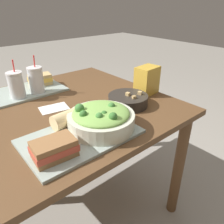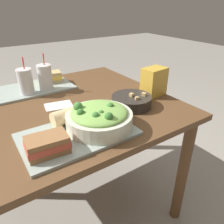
{
  "view_description": "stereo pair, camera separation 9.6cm",
  "coord_description": "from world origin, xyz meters",
  "views": [
    {
      "loc": [
        -0.42,
        -0.93,
        1.21
      ],
      "look_at": [
        0.13,
        -0.28,
        0.77
      ],
      "focal_mm": 35.0,
      "sensor_mm": 36.0,
      "label": 1
    },
    {
      "loc": [
        -0.34,
        -0.98,
        1.21
      ],
      "look_at": [
        0.13,
        -0.28,
        0.77
      ],
      "focal_mm": 35.0,
      "sensor_mm": 36.0,
      "label": 2
    }
  ],
  "objects": [
    {
      "name": "ground_plane",
      "position": [
        0.0,
        0.0,
        0.0
      ],
      "size": [
        12.0,
        12.0,
        0.0
      ],
      "primitive_type": "plane",
      "color": "gray"
    },
    {
      "name": "dining_table",
      "position": [
        0.0,
        0.0,
        0.63
      ],
      "size": [
        1.13,
        0.98,
        0.73
      ],
      "color": "brown",
      "rests_on": "ground_plane"
    },
    {
      "name": "tray_near",
      "position": [
        -0.05,
        -0.3,
        0.73
      ],
      "size": [
        0.45,
        0.28,
        0.01
      ],
      "color": "#99A89E",
      "rests_on": "dining_table"
    },
    {
      "name": "tray_far",
      "position": [
        -0.05,
        0.31,
        0.73
      ],
      "size": [
        0.45,
        0.28,
        0.01
      ],
      "color": "#99A89E",
      "rests_on": "dining_table"
    },
    {
      "name": "salad_bowl",
      "position": [
        0.05,
        -0.3,
        0.78
      ],
      "size": [
        0.27,
        0.27,
        0.11
      ],
      "color": "beige",
      "rests_on": "tray_near"
    },
    {
      "name": "soup_bowl",
      "position": [
        0.3,
        -0.2,
        0.76
      ],
      "size": [
        0.2,
        0.2,
        0.07
      ],
      "color": "#2D2823",
      "rests_on": "dining_table"
    },
    {
      "name": "sandwich_near",
      "position": [
        -0.19,
        -0.35,
        0.77
      ],
      "size": [
        0.15,
        0.1,
        0.06
      ],
      "rotation": [
        0.0,
        0.0,
        -0.08
      ],
      "color": "olive",
      "rests_on": "tray_near"
    },
    {
      "name": "baguette_near",
      "position": [
        -0.03,
        -0.2,
        0.77
      ],
      "size": [
        0.18,
        0.08,
        0.07
      ],
      "rotation": [
        0.0,
        0.0,
        1.66
      ],
      "color": "#DBBC84",
      "rests_on": "tray_near"
    },
    {
      "name": "sandwich_far",
      "position": [
        0.07,
        0.35,
        0.77
      ],
      "size": [
        0.15,
        0.11,
        0.06
      ],
      "rotation": [
        0.0,
        0.0,
        -0.18
      ],
      "color": "tan",
      "rests_on": "tray_far"
    },
    {
      "name": "drink_cup_dark",
      "position": [
        -0.1,
        0.23,
        0.81
      ],
      "size": [
        0.08,
        0.08,
        0.21
      ],
      "color": "silver",
      "rests_on": "tray_far"
    },
    {
      "name": "drink_cup_red",
      "position": [
        0.01,
        0.23,
        0.81
      ],
      "size": [
        0.08,
        0.08,
        0.21
      ],
      "color": "silver",
      "rests_on": "tray_far"
    },
    {
      "name": "chip_bag",
      "position": [
        0.49,
        -0.15,
        0.81
      ],
      "size": [
        0.14,
        0.1,
        0.16
      ],
      "rotation": [
        0.0,
        0.0,
        0.1
      ],
      "color": "gold",
      "rests_on": "dining_table"
    },
    {
      "name": "napkin_folded",
      "position": [
        -0.01,
        0.01,
        0.73
      ],
      "size": [
        0.15,
        0.12,
        0.0
      ],
      "color": "white",
      "rests_on": "dining_table"
    }
  ]
}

